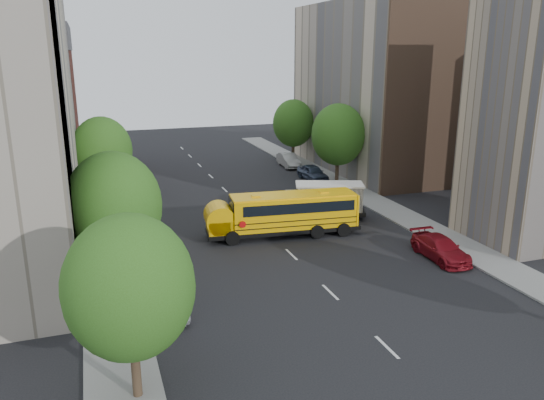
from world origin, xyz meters
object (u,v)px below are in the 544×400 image
parked_car_1 (135,202)px  parked_car_4 (313,173)px  street_tree_0 (129,287)px  school_bus (282,212)px  parked_car_0 (169,300)px  parked_car_3 (441,248)px  street_tree_4 (338,135)px  street_tree_2 (102,151)px  parked_car_5 (288,160)px  street_tree_1 (114,206)px  safari_truck (324,200)px  parked_car_2 (125,173)px  street_tree_5 (293,123)px

parked_car_1 → parked_car_4: (18.40, 5.12, 0.01)m
street_tree_0 → school_bus: (11.71, 15.81, -2.90)m
parked_car_0 → parked_car_3: (17.60, 1.68, 0.02)m
street_tree_4 → parked_car_1: 20.40m
street_tree_2 → parked_car_5: (20.60, 9.83, -4.05)m
street_tree_4 → parked_car_5: 10.82m
street_tree_0 → parked_car_1: (2.20, 25.65, -3.86)m
street_tree_2 → street_tree_4: (22.00, 0.00, 0.25)m
street_tree_2 → parked_car_3: size_ratio=1.57×
street_tree_2 → parked_car_3: (19.80, -19.80, -4.12)m
street_tree_1 → parked_car_5: bearing=53.5°
street_tree_0 → school_bus: 19.89m
safari_truck → parked_car_0: size_ratio=1.71×
parked_car_2 → street_tree_1: bearing=86.9°
street_tree_1 → street_tree_4: size_ratio=0.98×
street_tree_0 → parked_car_3: bearing=22.5°
street_tree_2 → school_bus: (11.71, -12.19, -3.08)m
street_tree_0 → parked_car_1: street_tree_0 is taller
parked_car_0 → street_tree_2: bearing=-84.9°
street_tree_4 → parked_car_4: 5.29m
street_tree_4 → parked_car_1: (-19.80, -2.35, -4.29)m
street_tree_5 → school_bus: bearing=-113.0°
street_tree_4 → parked_car_5: street_tree_4 is taller
safari_truck → street_tree_2: bearing=170.2°
street_tree_1 → street_tree_5: bearing=53.7°
street_tree_0 → safari_truck: size_ratio=1.06×
parked_car_0 → parked_car_3: bearing=-175.3°
street_tree_1 → parked_car_0: (2.20, -3.48, -4.26)m
parked_car_2 → street_tree_0: bearing=88.2°
street_tree_5 → parked_car_2: bearing=-171.9°
safari_truck → parked_car_5: bearing=97.3°
street_tree_5 → parked_car_1: 24.76m
street_tree_1 → parked_car_5: street_tree_1 is taller
safari_truck → parked_car_3: bearing=-51.6°
street_tree_2 → street_tree_4: bearing=0.0°
street_tree_4 → parked_car_4: size_ratio=1.74×
safari_truck → parked_car_2: (-14.11, 18.52, -0.77)m
street_tree_4 → street_tree_5: street_tree_4 is taller
street_tree_2 → parked_car_5: size_ratio=1.63×
street_tree_4 → school_bus: street_tree_4 is taller
street_tree_1 → school_bus: 13.46m
street_tree_2 → parked_car_4: street_tree_2 is taller
street_tree_2 → parked_car_0: size_ratio=1.89×
street_tree_1 → parked_car_2: size_ratio=1.50×
parked_car_5 → street_tree_2: bearing=-151.5°
street_tree_2 → parked_car_4: 21.17m
school_bus → parked_car_5: bearing=74.1°
street_tree_4 → parked_car_2: bearing=155.1°
street_tree_5 → safari_truck: bearing=-104.9°
street_tree_0 → street_tree_2: 28.00m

